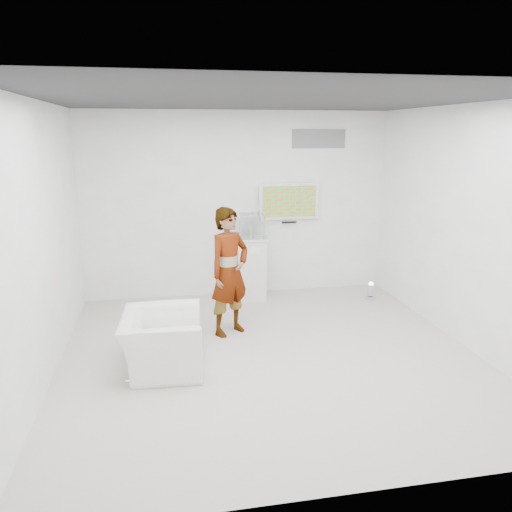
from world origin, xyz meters
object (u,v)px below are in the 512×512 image
person (229,272)px  floor_uplight (371,291)px  armchair (162,342)px  pedestal (252,268)px  tv (289,201)px

person → floor_uplight: person is taller
armchair → pedestal: size_ratio=1.00×
armchair → floor_uplight: armchair is taller
tv → pedestal: size_ratio=0.98×
armchair → floor_uplight: size_ratio=3.65×
floor_uplight → armchair: bearing=-150.8°
armchair → pedestal: 2.73m
tv → pedestal: (-0.68, -0.27, -1.04)m
pedestal → person: bearing=-111.6°
tv → armchair: bearing=-129.6°
person → pedestal: size_ratio=1.68×
floor_uplight → person: bearing=-158.6°
person → pedestal: (0.55, 1.39, -0.35)m
floor_uplight → pedestal: bearing=167.1°
pedestal → floor_uplight: bearing=-12.9°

